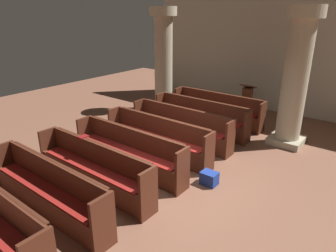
{
  "coord_description": "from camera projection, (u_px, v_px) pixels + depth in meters",
  "views": [
    {
      "loc": [
        3.47,
        -4.55,
        3.38
      ],
      "look_at": [
        -0.79,
        0.89,
        0.75
      ],
      "focal_mm": 32.54,
      "sensor_mm": 36.0,
      "label": 1
    }
  ],
  "objects": [
    {
      "name": "ground_plane",
      "position": [
        171.0,
        178.0,
        6.55
      ],
      "size": [
        19.2,
        19.2,
        0.0
      ],
      "primitive_type": "plane",
      "color": "brown"
    },
    {
      "name": "back_wall",
      "position": [
        282.0,
        46.0,
        10.23
      ],
      "size": [
        10.0,
        0.16,
        4.5
      ],
      "primitive_type": "cube",
      "color": "beige",
      "rests_on": "ground"
    },
    {
      "name": "pew_row_0",
      "position": [
        217.0,
        108.0,
        9.66
      ],
      "size": [
        3.03,
        0.46,
        0.93
      ],
      "color": "#562819",
      "rests_on": "ground"
    },
    {
      "name": "pew_row_1",
      "position": [
        200.0,
        115.0,
        8.93
      ],
      "size": [
        3.03,
        0.46,
        0.93
      ],
      "color": "#562819",
      "rests_on": "ground"
    },
    {
      "name": "pew_row_2",
      "position": [
        181.0,
        125.0,
        8.2
      ],
      "size": [
        3.03,
        0.47,
        0.93
      ],
      "color": "#562819",
      "rests_on": "ground"
    },
    {
      "name": "pew_row_3",
      "position": [
        157.0,
        136.0,
        7.47
      ],
      "size": [
        3.03,
        0.46,
        0.93
      ],
      "color": "#562819",
      "rests_on": "ground"
    },
    {
      "name": "pew_row_4",
      "position": [
        128.0,
        149.0,
        6.74
      ],
      "size": [
        3.03,
        0.46,
        0.93
      ],
      "color": "#562819",
      "rests_on": "ground"
    },
    {
      "name": "pew_row_5",
      "position": [
        93.0,
        166.0,
        6.02
      ],
      "size": [
        3.03,
        0.47,
        0.93
      ],
      "color": "#562819",
      "rests_on": "ground"
    },
    {
      "name": "pew_row_6",
      "position": [
        48.0,
        188.0,
        5.29
      ],
      "size": [
        3.03,
        0.46,
        0.93
      ],
      "color": "#562819",
      "rests_on": "ground"
    },
    {
      "name": "pillar_aisle_side",
      "position": [
        296.0,
        77.0,
        7.63
      ],
      "size": [
        0.91,
        0.91,
        3.51
      ],
      "color": "tan",
      "rests_on": "ground"
    },
    {
      "name": "pillar_far_side",
      "position": [
        163.0,
        58.0,
        10.56
      ],
      "size": [
        0.91,
        0.91,
        3.51
      ],
      "color": "tan",
      "rests_on": "ground"
    },
    {
      "name": "lectern",
      "position": [
        247.0,
        102.0,
        10.37
      ],
      "size": [
        0.48,
        0.45,
        1.08
      ],
      "color": "brown",
      "rests_on": "ground"
    },
    {
      "name": "hymn_book",
      "position": [
        83.0,
        137.0,
        6.28
      ],
      "size": [
        0.15,
        0.21,
        0.03
      ],
      "primitive_type": "cube",
      "color": "maroon",
      "rests_on": "pew_row_5"
    },
    {
      "name": "kneeler_box_blue",
      "position": [
        209.0,
        178.0,
        6.28
      ],
      "size": [
        0.33,
        0.26,
        0.27
      ],
      "primitive_type": "cube",
      "color": "navy",
      "rests_on": "ground"
    }
  ]
}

